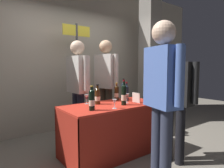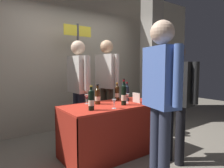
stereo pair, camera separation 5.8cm
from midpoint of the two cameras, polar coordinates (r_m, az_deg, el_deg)
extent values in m
plane|color=gray|center=(3.10, -0.57, -19.52)|extent=(12.00, 12.00, 0.00)
cube|color=#B2A893|center=(4.23, -13.63, 8.97)|extent=(7.95, 0.12, 3.18)
cube|color=gray|center=(4.79, 10.60, 8.36)|extent=(0.38, 0.38, 3.15)
cube|color=red|center=(2.88, -0.58, -6.21)|extent=(1.47, 0.72, 0.02)
cube|color=#A32519|center=(2.71, 3.98, -15.08)|extent=(1.47, 0.01, 0.72)
cube|color=#A32519|center=(3.25, -4.31, -11.63)|extent=(1.47, 0.01, 0.72)
cube|color=#A32519|center=(2.64, -13.96, -15.83)|extent=(0.01, 0.72, 0.72)
cube|color=#A32519|center=(3.43, 9.45, -10.78)|extent=(0.01, 0.72, 0.72)
cylinder|color=#192333|center=(3.14, 3.76, -3.02)|extent=(0.06, 0.06, 0.22)
sphere|color=#192333|center=(3.12, 3.77, -1.03)|extent=(0.06, 0.06, 0.06)
cylinder|color=#192333|center=(3.12, 3.77, -0.40)|extent=(0.02, 0.02, 0.07)
cylinder|color=maroon|center=(3.11, 3.78, 0.39)|extent=(0.03, 0.03, 0.02)
cylinder|color=beige|center=(3.14, 3.76, -3.34)|extent=(0.07, 0.07, 0.07)
cylinder|color=#38230F|center=(3.21, 0.84, -2.95)|extent=(0.07, 0.07, 0.21)
sphere|color=#38230F|center=(3.19, 0.84, -1.13)|extent=(0.07, 0.07, 0.07)
cylinder|color=#38230F|center=(3.19, 0.84, -0.50)|extent=(0.03, 0.03, 0.07)
cylinder|color=#B7932D|center=(3.19, 0.84, 0.29)|extent=(0.03, 0.03, 0.02)
cylinder|color=beige|center=(3.21, 0.84, -3.24)|extent=(0.08, 0.08, 0.07)
cylinder|color=black|center=(2.81, 2.90, -3.56)|extent=(0.07, 0.07, 0.26)
sphere|color=black|center=(2.79, 2.91, -0.94)|extent=(0.07, 0.07, 0.07)
cylinder|color=black|center=(2.79, 2.91, -0.07)|extent=(0.03, 0.03, 0.09)
cylinder|color=maroon|center=(2.79, 2.92, 0.99)|extent=(0.03, 0.03, 0.02)
cylinder|color=beige|center=(2.81, 2.90, -3.98)|extent=(0.08, 0.08, 0.08)
cylinder|color=black|center=(2.48, -6.58, -5.07)|extent=(0.07, 0.07, 0.23)
sphere|color=black|center=(2.46, -6.60, -2.42)|extent=(0.07, 0.07, 0.07)
cylinder|color=black|center=(2.46, -6.61, -1.65)|extent=(0.03, 0.03, 0.07)
cylinder|color=#B7932D|center=(2.45, -6.62, -0.66)|extent=(0.04, 0.04, 0.02)
cylinder|color=beige|center=(2.48, -6.57, -5.49)|extent=(0.08, 0.08, 0.07)
cylinder|color=#38230F|center=(2.88, -4.81, -3.94)|extent=(0.08, 0.08, 0.20)
sphere|color=#38230F|center=(2.87, -4.82, -1.96)|extent=(0.08, 0.08, 0.08)
cylinder|color=#38230F|center=(2.86, -4.83, -1.21)|extent=(0.03, 0.03, 0.08)
cylinder|color=black|center=(2.86, -4.84, -0.28)|extent=(0.04, 0.04, 0.02)
cylinder|color=beige|center=(2.88, -4.81, -4.25)|extent=(0.08, 0.08, 0.06)
cylinder|color=#192333|center=(3.30, 2.82, -2.35)|extent=(0.07, 0.07, 0.25)
sphere|color=#192333|center=(3.29, 2.83, -0.22)|extent=(0.07, 0.07, 0.07)
cylinder|color=#192333|center=(3.29, 2.84, 0.52)|extent=(0.03, 0.03, 0.09)
cylinder|color=black|center=(3.28, 2.84, 1.43)|extent=(0.03, 0.03, 0.02)
cylinder|color=beige|center=(3.31, 2.82, -2.69)|extent=(0.07, 0.07, 0.08)
cylinder|color=silver|center=(2.98, 3.82, -5.55)|extent=(0.06, 0.06, 0.00)
cylinder|color=silver|center=(2.97, 3.83, -4.77)|extent=(0.01, 0.01, 0.08)
cone|color=silver|center=(2.96, 3.84, -3.44)|extent=(0.07, 0.07, 0.06)
cylinder|color=#590C19|center=(2.96, 3.83, -3.76)|extent=(0.04, 0.04, 0.02)
cylinder|color=silver|center=(2.60, 0.11, -7.14)|extent=(0.06, 0.06, 0.00)
cylinder|color=silver|center=(2.59, 0.11, -6.43)|extent=(0.01, 0.01, 0.06)
cone|color=silver|center=(2.58, 0.12, -5.12)|extent=(0.06, 0.06, 0.06)
cylinder|color=silver|center=(2.94, -8.00, -5.75)|extent=(0.06, 0.06, 0.00)
cylinder|color=silver|center=(2.93, -8.01, -5.01)|extent=(0.01, 0.01, 0.07)
cone|color=silver|center=(2.92, -8.03, -3.71)|extent=(0.07, 0.07, 0.06)
cylinder|color=#590C19|center=(2.92, -8.03, -4.03)|extent=(0.04, 0.04, 0.01)
cube|color=silver|center=(3.01, 6.51, -4.01)|extent=(0.02, 0.15, 0.15)
cylinder|color=#4C4233|center=(3.83, -3.16, -7.71)|extent=(0.12, 0.12, 0.89)
cylinder|color=#4C4233|center=(3.72, -1.31, -8.07)|extent=(0.12, 0.12, 0.89)
cube|color=beige|center=(3.68, -2.29, 3.75)|extent=(0.30, 0.45, 0.63)
sphere|color=tan|center=(3.70, -2.31, 10.84)|extent=(0.25, 0.25, 0.25)
cylinder|color=beige|center=(3.85, -5.09, 4.17)|extent=(0.08, 0.08, 0.58)
cylinder|color=beige|center=(3.52, 0.78, 4.10)|extent=(0.08, 0.08, 0.58)
cylinder|color=#2D3347|center=(3.49, -10.94, -9.31)|extent=(0.12, 0.12, 0.86)
cylinder|color=#2D3347|center=(3.35, -9.56, -9.89)|extent=(0.12, 0.12, 0.86)
cube|color=beige|center=(3.31, -10.47, 2.80)|extent=(0.23, 0.43, 0.61)
sphere|color=beige|center=(3.33, -10.59, 10.40)|extent=(0.24, 0.24, 0.24)
cylinder|color=beige|center=(3.54, -12.51, 3.29)|extent=(0.08, 0.08, 0.56)
cylinder|color=beige|center=(3.09, -8.14, 3.12)|extent=(0.08, 0.08, 0.56)
cylinder|color=#2D3347|center=(2.16, 14.69, -18.37)|extent=(0.12, 0.12, 0.88)
cylinder|color=#2D3347|center=(2.28, 12.21, -17.08)|extent=(0.12, 0.12, 0.88)
cube|color=#4C6BB7|center=(2.05, 13.84, 1.94)|extent=(0.30, 0.44, 0.62)
sphere|color=beige|center=(2.08, 14.11, 14.39)|extent=(0.24, 0.24, 0.24)
cylinder|color=#4C6BB7|center=(1.86, 18.34, 2.29)|extent=(0.08, 0.08, 0.57)
cylinder|color=#4C6BB7|center=(2.25, 10.15, 2.91)|extent=(0.08, 0.08, 0.57)
cylinder|color=black|center=(2.79, 18.72, -13.91)|extent=(0.12, 0.12, 0.79)
cylinder|color=black|center=(2.88, 15.67, -13.23)|extent=(0.12, 0.12, 0.79)
cube|color=black|center=(2.70, 17.55, 0.17)|extent=(0.24, 0.46, 0.56)
sphere|color=brown|center=(2.70, 17.78, 8.79)|extent=(0.22, 0.22, 0.22)
cylinder|color=black|center=(2.57, 22.63, 0.28)|extent=(0.08, 0.08, 0.52)
cylinder|color=black|center=(2.85, 12.99, 0.98)|extent=(0.08, 0.08, 0.52)
cylinder|color=#47474C|center=(3.82, -10.52, 1.35)|extent=(0.04, 0.04, 2.10)
cube|color=yellow|center=(3.87, -10.75, 15.10)|extent=(0.56, 0.02, 0.20)
camera|label=1|loc=(0.03, -90.58, -0.05)|focal=31.24mm
camera|label=2|loc=(0.03, 89.42, 0.05)|focal=31.24mm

